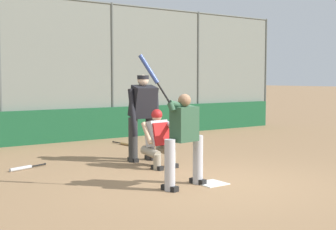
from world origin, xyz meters
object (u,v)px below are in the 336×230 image
batter_at_plate (184,137)px  spare_bat_near_backstop (125,144)px  spare_bat_third_base_side (24,168)px  catcher_behind_plate (160,137)px  umpire_home (143,115)px

batter_at_plate → spare_bat_near_backstop: size_ratio=2.31×
spare_bat_third_base_side → catcher_behind_plate: bearing=131.3°
spare_bat_near_backstop → catcher_behind_plate: bearing=-23.6°
batter_at_plate → spare_bat_near_backstop: batter_at_plate is taller
spare_bat_third_base_side → spare_bat_near_backstop: bearing=-170.6°
batter_at_plate → catcher_behind_plate: batter_at_plate is taller
batter_at_plate → umpire_home: (-0.71, -2.31, 0.16)m
batter_at_plate → umpire_home: 2.42m
umpire_home → spare_bat_near_backstop: (-0.85, -2.17, -0.91)m
batter_at_plate → spare_bat_near_backstop: bearing=-119.8°
umpire_home → spare_bat_third_base_side: bearing=-12.0°
batter_at_plate → catcher_behind_plate: 1.68m
spare_bat_third_base_side → batter_at_plate: bearing=100.7°
batter_at_plate → spare_bat_near_backstop: (-1.56, -4.48, -0.76)m
umpire_home → spare_bat_third_base_side: (2.29, -0.51, -0.91)m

